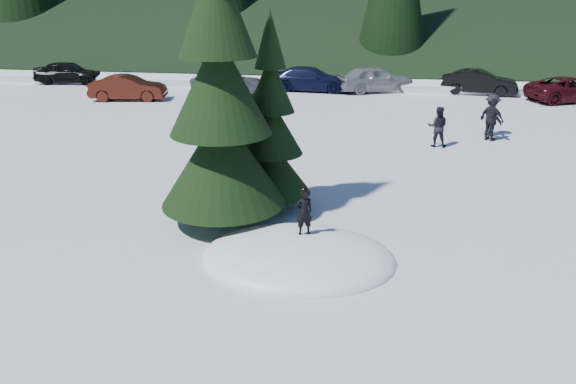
# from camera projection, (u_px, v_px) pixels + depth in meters

# --- Properties ---
(ground) EXTENTS (200.00, 200.00, 0.00)m
(ground) POSITION_uv_depth(u_px,v_px,m) (298.00, 259.00, 12.82)
(ground) COLOR white
(ground) RESTS_ON ground
(snow_mound) EXTENTS (4.48, 3.52, 0.96)m
(snow_mound) POSITION_uv_depth(u_px,v_px,m) (298.00, 259.00, 12.82)
(snow_mound) COLOR white
(snow_mound) RESTS_ON ground
(spruce_tall) EXTENTS (3.20, 3.20, 8.60)m
(spruce_tall) POSITION_uv_depth(u_px,v_px,m) (220.00, 97.00, 13.66)
(spruce_tall) COLOR black
(spruce_tall) RESTS_ON ground
(spruce_short) EXTENTS (2.20, 2.20, 5.37)m
(spruce_short) POSITION_uv_depth(u_px,v_px,m) (271.00, 133.00, 15.24)
(spruce_short) COLOR black
(spruce_short) RESTS_ON ground
(child_skier) EXTENTS (0.47, 0.40, 1.09)m
(child_skier) POSITION_uv_depth(u_px,v_px,m) (304.00, 212.00, 12.79)
(child_skier) COLOR black
(child_skier) RESTS_ON snow_mound
(adult_0) EXTENTS (0.81, 0.66, 1.57)m
(adult_0) POSITION_uv_depth(u_px,v_px,m) (438.00, 127.00, 21.59)
(adult_0) COLOR black
(adult_0) RESTS_ON ground
(adult_1) EXTENTS (1.03, 0.97, 1.70)m
(adult_1) POSITION_uv_depth(u_px,v_px,m) (492.00, 120.00, 22.40)
(adult_1) COLOR black
(adult_1) RESTS_ON ground
(adult_2) EXTENTS (1.16, 1.29, 1.73)m
(adult_2) POSITION_uv_depth(u_px,v_px,m) (491.00, 115.00, 23.12)
(adult_2) COLOR black
(adult_2) RESTS_ON ground
(car_0) EXTENTS (4.31, 2.08, 1.42)m
(car_0) POSITION_uv_depth(u_px,v_px,m) (68.00, 72.00, 35.83)
(car_0) COLOR black
(car_0) RESTS_ON ground
(car_1) EXTENTS (4.27, 2.08, 1.35)m
(car_1) POSITION_uv_depth(u_px,v_px,m) (128.00, 88.00, 30.57)
(car_1) COLOR #3E130B
(car_1) RESTS_ON ground
(car_2) EXTENTS (4.74, 2.86, 1.23)m
(car_2) POSITION_uv_depth(u_px,v_px,m) (229.00, 82.00, 32.71)
(car_2) COLOR #54565D
(car_2) RESTS_ON ground
(car_3) EXTENTS (4.92, 2.28, 1.39)m
(car_3) POSITION_uv_depth(u_px,v_px,m) (311.00, 79.00, 33.32)
(car_3) COLOR black
(car_3) RESTS_ON ground
(car_4) EXTENTS (4.83, 3.45, 1.53)m
(car_4) POSITION_uv_depth(u_px,v_px,m) (375.00, 79.00, 32.91)
(car_4) COLOR gray
(car_4) RESTS_ON ground
(car_5) EXTENTS (4.38, 2.11, 1.38)m
(car_5) POSITION_uv_depth(u_px,v_px,m) (479.00, 82.00, 32.28)
(car_5) COLOR black
(car_5) RESTS_ON ground
(car_6) EXTENTS (5.16, 3.64, 1.31)m
(car_6) POSITION_uv_depth(u_px,v_px,m) (571.00, 89.00, 30.22)
(car_6) COLOR #390A11
(car_6) RESTS_ON ground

